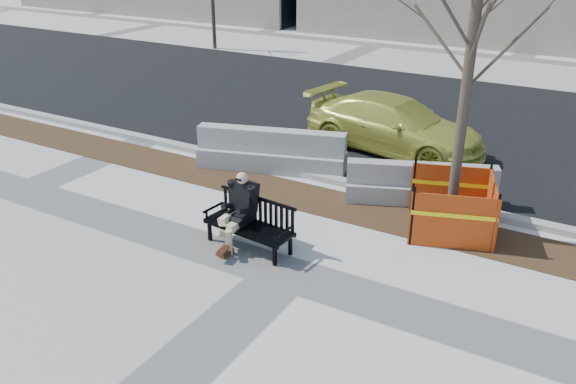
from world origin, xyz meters
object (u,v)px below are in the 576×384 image
at_px(bench, 249,247).
at_px(seated_man, 241,242).
at_px(sedan, 393,150).
at_px(jersey_barrier_left, 271,169).
at_px(jersey_barrier_right, 419,202).
at_px(tree_fence, 448,230).

relative_size(bench, seated_man, 1.26).
distance_m(bench, sedan, 5.66).
height_order(sedan, jersey_barrier_left, sedan).
bearing_deg(jersey_barrier_right, seated_man, -146.43).
height_order(seated_man, jersey_barrier_left, seated_man).
height_order(jersey_barrier_left, jersey_barrier_right, jersey_barrier_left).
bearing_deg(jersey_barrier_right, sedan, 98.90).
xyz_separation_m(seated_man, jersey_barrier_right, (2.10, 3.06, 0.00)).
xyz_separation_m(bench, jersey_barrier_right, (1.88, 3.13, 0.00)).
relative_size(seated_man, jersey_barrier_left, 0.39).
bearing_deg(bench, seated_man, 168.98).
bearing_deg(seated_man, jersey_barrier_right, 61.66).
bearing_deg(tree_fence, sedan, 124.76).
distance_m(bench, jersey_barrier_left, 3.48).
xyz_separation_m(tree_fence, jersey_barrier_right, (-0.83, 0.85, 0.00)).
bearing_deg(jersey_barrier_right, bench, -143.03).
height_order(seated_man, tree_fence, tree_fence).
height_order(seated_man, jersey_barrier_right, seated_man).
bearing_deg(jersey_barrier_left, sedan, 35.77).
relative_size(sedan, jersey_barrier_left, 1.34).
height_order(bench, seated_man, seated_man).
relative_size(sedan, jersey_barrier_right, 1.54).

